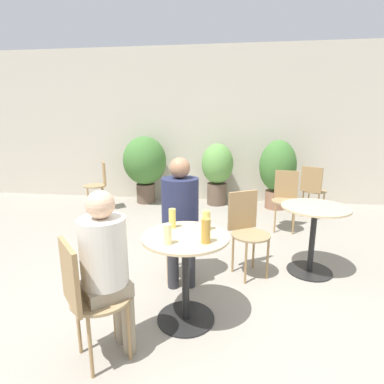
{
  "coord_description": "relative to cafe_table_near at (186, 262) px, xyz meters",
  "views": [
    {
      "loc": [
        0.27,
        -2.06,
        1.59
      ],
      "look_at": [
        -0.05,
        0.48,
        0.99
      ],
      "focal_mm": 28.0,
      "sensor_mm": 36.0,
      "label": 1
    }
  ],
  "objects": [
    {
      "name": "ground_plane",
      "position": [
        0.05,
        -0.08,
        -0.51
      ],
      "size": [
        20.0,
        20.0,
        0.0
      ],
      "primitive_type": "plane",
      "color": "gray"
    },
    {
      "name": "storefront_wall",
      "position": [
        0.05,
        3.94,
        0.99
      ],
      "size": [
        10.0,
        0.06,
        3.0
      ],
      "color": "beige",
      "rests_on": "ground_plane"
    },
    {
      "name": "cafe_table_near",
      "position": [
        0.0,
        0.0,
        0.0
      ],
      "size": [
        0.68,
        0.68,
        0.74
      ],
      "color": "black",
      "rests_on": "ground_plane"
    },
    {
      "name": "cafe_table_far",
      "position": [
        1.21,
        0.97,
        0.0
      ],
      "size": [
        0.69,
        0.69,
        0.74
      ],
      "color": "black",
      "rests_on": "ground_plane"
    },
    {
      "name": "bistro_chair_0",
      "position": [
        -0.18,
        0.75,
        0.02
      ],
      "size": [
        0.41,
        0.43,
        0.88
      ],
      "rotation": [
        0.0,
        0.0,
        0.23
      ],
      "color": "#997F56",
      "rests_on": "ground_plane"
    },
    {
      "name": "bistro_chair_1",
      "position": [
        -0.56,
        -0.53,
        0.02
      ],
      "size": [
        0.46,
        0.46,
        0.88
      ],
      "rotation": [
        0.0,
        0.0,
        -3.96
      ],
      "color": "#997F56",
      "rests_on": "ground_plane"
    },
    {
      "name": "bistro_chair_2",
      "position": [
        0.52,
        0.88,
        0.02
      ],
      "size": [
        0.44,
        0.45,
        0.88
      ],
      "rotation": [
        0.0,
        0.0,
        0.51
      ],
      "color": "#997F56",
      "rests_on": "ground_plane"
    },
    {
      "name": "bistro_chair_3",
      "position": [
        1.16,
        2.32,
        0.02
      ],
      "size": [
        0.4,
        0.42,
        0.88
      ],
      "rotation": [
        0.0,
        0.0,
        6.13
      ],
      "color": "#997F56",
      "rests_on": "ground_plane"
    },
    {
      "name": "bistro_chair_4",
      "position": [
        -2.03,
        2.94,
        0.02
      ],
      "size": [
        0.45,
        0.44,
        0.88
      ],
      "rotation": [
        0.0,
        0.0,
        5.22
      ],
      "color": "#997F56",
      "rests_on": "ground_plane"
    },
    {
      "name": "bistro_chair_5",
      "position": [
        1.69,
        2.92,
        0.02
      ],
      "size": [
        0.45,
        0.46,
        0.88
      ],
      "rotation": [
        0.0,
        0.0,
        2.54
      ],
      "color": "#997F56",
      "rests_on": "ground_plane"
    },
    {
      "name": "seated_person_0",
      "position": [
        -0.14,
        0.61,
        0.24
      ],
      "size": [
        0.38,
        0.41,
        1.26
      ],
      "rotation": [
        0.0,
        0.0,
        0.23
      ],
      "color": "#2D2D33",
      "rests_on": "ground_plane"
    },
    {
      "name": "seated_person_1",
      "position": [
        -0.46,
        -0.43,
        0.2
      ],
      "size": [
        0.39,
        0.38,
        1.18
      ],
      "rotation": [
        0.0,
        0.0,
        2.32
      ],
      "color": "gray",
      "rests_on": "ground_plane"
    },
    {
      "name": "beer_glass_0",
      "position": [
        0.15,
        0.14,
        0.31
      ],
      "size": [
        0.06,
        0.06,
        0.16
      ],
      "color": "#DBC65B",
      "rests_on": "cafe_table_near"
    },
    {
      "name": "beer_glass_1",
      "position": [
        -0.13,
        0.16,
        0.31
      ],
      "size": [
        0.06,
        0.06,
        0.16
      ],
      "color": "#DBC65B",
      "rests_on": "cafe_table_near"
    },
    {
      "name": "beer_glass_2",
      "position": [
        -0.1,
        -0.18,
        0.3
      ],
      "size": [
        0.06,
        0.06,
        0.15
      ],
      "color": "beige",
      "rests_on": "cafe_table_near"
    },
    {
      "name": "beer_glass_3",
      "position": [
        0.17,
        -0.12,
        0.32
      ],
      "size": [
        0.07,
        0.07,
        0.18
      ],
      "color": "#B28433",
      "rests_on": "cafe_table_near"
    },
    {
      "name": "potted_plant_0",
      "position": [
        -1.34,
        3.52,
        0.29
      ],
      "size": [
        0.84,
        0.84,
        1.31
      ],
      "color": "brown",
      "rests_on": "ground_plane"
    },
    {
      "name": "potted_plant_1",
      "position": [
        0.08,
        3.57,
        0.19
      ],
      "size": [
        0.6,
        0.6,
        1.19
      ],
      "color": "brown",
      "rests_on": "ground_plane"
    },
    {
      "name": "potted_plant_2",
      "position": [
        1.19,
        3.44,
        0.22
      ],
      "size": [
        0.66,
        0.66,
        1.27
      ],
      "color": "#93664C",
      "rests_on": "ground_plane"
    }
  ]
}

